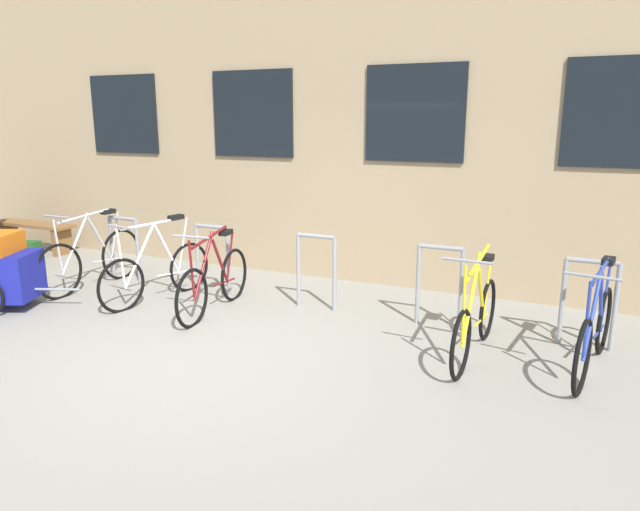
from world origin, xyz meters
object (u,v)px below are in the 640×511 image
(bicycle_white, at_px, (157,271))
(bicycle_silver, at_px, (92,259))
(bicycle_maroon, at_px, (214,281))
(bicycle_yellow, at_px, (476,319))
(backpack, at_px, (31,256))
(bicycle_blue, at_px, (595,331))
(wooden_bench, at_px, (34,231))

(bicycle_white, bearing_deg, bicycle_silver, 176.08)
(bicycle_maroon, xyz_separation_m, bicycle_silver, (-2.11, 0.16, 0.03))
(bicycle_maroon, bearing_deg, bicycle_yellow, -1.04)
(bicycle_yellow, bearing_deg, backpack, 175.52)
(bicycle_white, height_order, bicycle_silver, bicycle_silver)
(bicycle_blue, xyz_separation_m, bicycle_yellow, (-1.05, -0.10, -0.01))
(bicycle_blue, height_order, bicycle_yellow, bicycle_yellow)
(bicycle_maroon, relative_size, bicycle_silver, 0.94)
(backpack, bearing_deg, bicycle_maroon, -21.26)
(wooden_bench, bearing_deg, backpack, -41.92)
(wooden_bench, bearing_deg, bicycle_silver, -25.20)
(bicycle_maroon, xyz_separation_m, bicycle_yellow, (3.07, -0.06, -0.00))
(bicycle_white, bearing_deg, wooden_bench, 160.98)
(bicycle_blue, xyz_separation_m, bicycle_silver, (-6.23, 0.12, 0.02))
(bicycle_maroon, relative_size, wooden_bench, 1.04)
(wooden_bench, relative_size, backpack, 3.74)
(bicycle_maroon, bearing_deg, bicycle_white, 175.04)
(bicycle_yellow, xyz_separation_m, bicycle_silver, (-5.18, 0.22, 0.03))
(bicycle_silver, bearing_deg, backpack, 168.83)
(wooden_bench, height_order, backpack, wooden_bench)
(bicycle_blue, bearing_deg, bicycle_maroon, -179.40)
(bicycle_silver, bearing_deg, bicycle_white, -3.92)
(bicycle_blue, distance_m, bicycle_yellow, 1.05)
(bicycle_yellow, relative_size, wooden_bench, 1.06)
(bicycle_white, relative_size, backpack, 3.92)
(bicycle_yellow, distance_m, bicycle_silver, 5.19)
(bicycle_yellow, bearing_deg, wooden_bench, 169.50)
(bicycle_yellow, distance_m, wooden_bench, 7.92)
(bicycle_white, relative_size, bicycle_silver, 0.94)
(bicycle_blue, bearing_deg, backpack, 176.84)
(bicycle_blue, xyz_separation_m, backpack, (-7.82, 0.43, -0.16))
(bicycle_blue, distance_m, backpack, 7.83)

